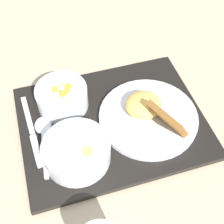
{
  "coord_description": "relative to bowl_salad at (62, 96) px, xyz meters",
  "views": [
    {
      "loc": [
        -0.16,
        -0.38,
        0.57
      ],
      "look_at": [
        0.0,
        0.0,
        0.04
      ],
      "focal_mm": 50.0,
      "sensor_mm": 36.0,
      "label": 1
    }
  ],
  "objects": [
    {
      "name": "ground_plane",
      "position": [
        0.09,
        -0.08,
        -0.05
      ],
      "size": [
        4.0,
        4.0,
        0.0
      ],
      "primitive_type": "plane",
      "color": "tan"
    },
    {
      "name": "plate_main",
      "position": [
        0.16,
        -0.11,
        -0.02
      ],
      "size": [
        0.22,
        0.22,
        0.08
      ],
      "color": "silver",
      "rests_on": "serving_tray"
    },
    {
      "name": "knife",
      "position": [
        -0.09,
        -0.08,
        -0.03
      ],
      "size": [
        0.02,
        0.2,
        0.01
      ],
      "rotation": [
        0.0,
        0.0,
        1.54
      ],
      "color": "silver",
      "rests_on": "serving_tray"
    },
    {
      "name": "spoon",
      "position": [
        -0.06,
        -0.07,
        -0.03
      ],
      "size": [
        0.05,
        0.15,
        0.01
      ],
      "rotation": [
        0.0,
        0.0,
        1.37
      ],
      "color": "silver",
      "rests_on": "serving_tray"
    },
    {
      "name": "serving_tray",
      "position": [
        0.09,
        -0.08,
        -0.04
      ],
      "size": [
        0.43,
        0.35,
        0.01
      ],
      "color": "black",
      "rests_on": "ground_plane"
    },
    {
      "name": "bowl_soup",
      "position": [
        -0.01,
        -0.14,
        -0.01
      ],
      "size": [
        0.14,
        0.14,
        0.05
      ],
      "color": "silver",
      "rests_on": "serving_tray"
    },
    {
      "name": "bowl_salad",
      "position": [
        0.0,
        0.0,
        0.0
      ],
      "size": [
        0.12,
        0.12,
        0.06
      ],
      "color": "silver",
      "rests_on": "serving_tray"
    }
  ]
}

